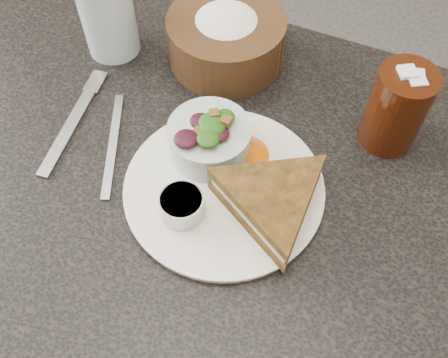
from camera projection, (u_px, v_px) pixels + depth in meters
floor at (207, 325)px, 1.35m from camera, size 6.00×6.00×0.00m
dining_table at (202, 270)px, 1.03m from camera, size 1.00×0.70×0.75m
dinner_plate at (224, 189)px, 0.69m from camera, size 0.27×0.27×0.01m
sandwich at (272, 200)px, 0.65m from camera, size 0.25×0.25×0.05m
salad_bowl at (209, 135)px, 0.69m from camera, size 0.16×0.16×0.07m
dressing_ramekin at (182, 206)px, 0.65m from camera, size 0.07×0.07×0.04m
orange_wedge at (245, 148)px, 0.70m from camera, size 0.08×0.08×0.03m
fork at (71, 126)px, 0.76m from camera, size 0.05×0.19×0.01m
knife at (113, 144)px, 0.74m from camera, size 0.09×0.18×0.00m
bread_basket at (226, 32)px, 0.80m from camera, size 0.19×0.19×0.11m
cola_glass at (398, 106)px, 0.69m from camera, size 0.09×0.09×0.14m
water_glass at (108, 16)px, 0.80m from camera, size 0.10×0.10×0.13m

